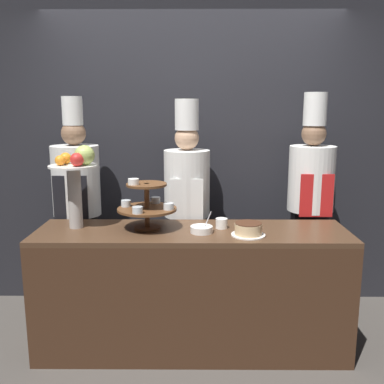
{
  "coord_description": "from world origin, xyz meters",
  "views": [
    {
      "loc": [
        0.02,
        -2.56,
        1.72
      ],
      "look_at": [
        0.0,
        0.39,
        1.13
      ],
      "focal_mm": 40.0,
      "sensor_mm": 36.0,
      "label": 1
    }
  ],
  "objects_px": {
    "chef_center_right": "(310,198)",
    "cake_round": "(248,229)",
    "fruit_pedestal": "(76,174)",
    "serving_bowl_near": "(202,229)",
    "cup_white": "(222,223)",
    "chef_center_left": "(187,201)",
    "chef_left": "(77,201)",
    "tiered_stand": "(147,204)"
  },
  "relations": [
    {
      "from": "chef_center_right",
      "to": "cake_round",
      "type": "bearing_deg",
      "value": -132.72
    },
    {
      "from": "fruit_pedestal",
      "to": "serving_bowl_near",
      "type": "relative_size",
      "value": 3.83
    },
    {
      "from": "cup_white",
      "to": "chef_center_left",
      "type": "relative_size",
      "value": 0.05
    },
    {
      "from": "chef_center_right",
      "to": "cup_white",
      "type": "bearing_deg",
      "value": -148.83
    },
    {
      "from": "cup_white",
      "to": "cake_round",
      "type": "bearing_deg",
      "value": -45.78
    },
    {
      "from": "cake_round",
      "to": "serving_bowl_near",
      "type": "bearing_deg",
      "value": 168.42
    },
    {
      "from": "cake_round",
      "to": "chef_left",
      "type": "bearing_deg",
      "value": 154.65
    },
    {
      "from": "cake_round",
      "to": "chef_center_right",
      "type": "height_order",
      "value": "chef_center_right"
    },
    {
      "from": "serving_bowl_near",
      "to": "tiered_stand",
      "type": "bearing_deg",
      "value": 166.33
    },
    {
      "from": "cup_white",
      "to": "chef_center_right",
      "type": "bearing_deg",
      "value": 31.17
    },
    {
      "from": "chef_center_left",
      "to": "chef_center_right",
      "type": "bearing_deg",
      "value": 0.0
    },
    {
      "from": "tiered_stand",
      "to": "cup_white",
      "type": "height_order",
      "value": "tiered_stand"
    },
    {
      "from": "tiered_stand",
      "to": "chef_left",
      "type": "relative_size",
      "value": 0.23
    },
    {
      "from": "serving_bowl_near",
      "to": "cup_white",
      "type": "bearing_deg",
      "value": 37.29
    },
    {
      "from": "cake_round",
      "to": "chef_center_left",
      "type": "bearing_deg",
      "value": 124.12
    },
    {
      "from": "chef_left",
      "to": "tiered_stand",
      "type": "bearing_deg",
      "value": -36.99
    },
    {
      "from": "fruit_pedestal",
      "to": "chef_center_left",
      "type": "bearing_deg",
      "value": 29.99
    },
    {
      "from": "serving_bowl_near",
      "to": "chef_center_left",
      "type": "distance_m",
      "value": 0.57
    },
    {
      "from": "tiered_stand",
      "to": "chef_left",
      "type": "bearing_deg",
      "value": 143.01
    },
    {
      "from": "tiered_stand",
      "to": "serving_bowl_near",
      "type": "height_order",
      "value": "tiered_stand"
    },
    {
      "from": "chef_center_left",
      "to": "chef_center_right",
      "type": "xyz_separation_m",
      "value": [
        0.99,
        0.0,
        0.03
      ]
    },
    {
      "from": "chef_center_right",
      "to": "chef_center_left",
      "type": "bearing_deg",
      "value": -180.0
    },
    {
      "from": "serving_bowl_near",
      "to": "chef_center_left",
      "type": "bearing_deg",
      "value": 101.16
    },
    {
      "from": "chef_center_right",
      "to": "fruit_pedestal",
      "type": "bearing_deg",
      "value": -165.97
    },
    {
      "from": "cake_round",
      "to": "chef_center_left",
      "type": "xyz_separation_m",
      "value": [
        -0.42,
        0.62,
        0.05
      ]
    },
    {
      "from": "tiered_stand",
      "to": "cake_round",
      "type": "height_order",
      "value": "tiered_stand"
    },
    {
      "from": "cup_white",
      "to": "chef_left",
      "type": "bearing_deg",
      "value": 158.57
    },
    {
      "from": "fruit_pedestal",
      "to": "cup_white",
      "type": "relative_size",
      "value": 7.03
    },
    {
      "from": "fruit_pedestal",
      "to": "cake_round",
      "type": "distance_m",
      "value": 1.24
    },
    {
      "from": "fruit_pedestal",
      "to": "chef_center_left",
      "type": "distance_m",
      "value": 0.92
    },
    {
      "from": "cake_round",
      "to": "serving_bowl_near",
      "type": "height_order",
      "value": "serving_bowl_near"
    },
    {
      "from": "cake_round",
      "to": "cup_white",
      "type": "relative_size",
      "value": 2.73
    },
    {
      "from": "serving_bowl_near",
      "to": "chef_center_left",
      "type": "xyz_separation_m",
      "value": [
        -0.11,
        0.55,
        0.07
      ]
    },
    {
      "from": "cake_round",
      "to": "serving_bowl_near",
      "type": "xyz_separation_m",
      "value": [
        -0.31,
        0.06,
        -0.02
      ]
    },
    {
      "from": "fruit_pedestal",
      "to": "serving_bowl_near",
      "type": "distance_m",
      "value": 0.94
    },
    {
      "from": "serving_bowl_near",
      "to": "chef_center_right",
      "type": "distance_m",
      "value": 1.04
    },
    {
      "from": "cake_round",
      "to": "chef_center_right",
      "type": "xyz_separation_m",
      "value": [
        0.57,
        0.62,
        0.08
      ]
    },
    {
      "from": "chef_left",
      "to": "chef_center_right",
      "type": "distance_m",
      "value": 1.87
    },
    {
      "from": "cake_round",
      "to": "chef_center_right",
      "type": "bearing_deg",
      "value": 47.28
    },
    {
      "from": "serving_bowl_near",
      "to": "chef_left",
      "type": "height_order",
      "value": "chef_left"
    },
    {
      "from": "tiered_stand",
      "to": "chef_center_right",
      "type": "relative_size",
      "value": 0.23
    },
    {
      "from": "chef_center_right",
      "to": "serving_bowl_near",
      "type": "bearing_deg",
      "value": -147.78
    }
  ]
}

